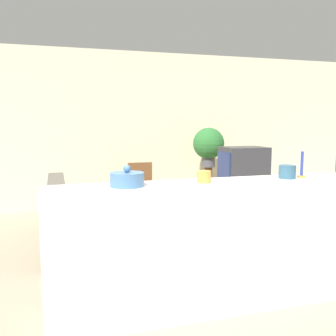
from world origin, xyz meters
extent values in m
plane|color=tan|center=(0.00, 0.00, 0.00)|extent=(14.00, 14.00, 0.00)
cube|color=beige|center=(0.00, 3.43, 1.35)|extent=(9.00, 0.06, 2.70)
cube|color=#605B51|center=(-0.81, 1.50, 0.23)|extent=(0.91, 1.69, 0.45)
cube|color=#605B51|center=(-1.17, 1.50, 0.62)|extent=(0.20, 1.69, 0.33)
cube|color=#605B51|center=(-0.81, 0.74, 0.29)|extent=(0.91, 0.16, 0.58)
cube|color=#605B51|center=(-0.81, 2.27, 0.29)|extent=(0.91, 0.16, 0.58)
cube|color=brown|center=(1.47, 1.79, 0.27)|extent=(0.85, 0.60, 0.54)
cube|color=#333338|center=(1.47, 1.79, 0.83)|extent=(0.62, 0.48, 0.59)
cube|color=navy|center=(1.16, 1.79, 0.83)|extent=(0.02, 0.39, 0.46)
cube|color=brown|center=(0.14, 2.59, 0.40)|extent=(0.44, 0.44, 0.04)
cube|color=brown|center=(0.14, 2.79, 0.63)|extent=(0.40, 0.04, 0.42)
cylinder|color=brown|center=(-0.05, 2.40, 0.19)|extent=(0.04, 0.04, 0.38)
cylinder|color=brown|center=(0.33, 2.40, 0.19)|extent=(0.04, 0.04, 0.38)
cylinder|color=brown|center=(-0.05, 2.78, 0.19)|extent=(0.04, 0.04, 0.38)
cylinder|color=brown|center=(0.33, 2.78, 0.19)|extent=(0.04, 0.04, 0.38)
cylinder|color=brown|center=(1.39, 2.91, 0.36)|extent=(0.14, 0.14, 0.71)
cylinder|color=#4C4C51|center=(1.39, 2.91, 0.80)|extent=(0.23, 0.23, 0.18)
sphere|color=#2D7033|center=(1.39, 2.91, 1.12)|extent=(0.54, 0.54, 0.54)
cube|color=white|center=(0.00, -0.43, 0.51)|extent=(2.56, 0.44, 1.02)
cylinder|color=#4C7AAD|center=(-0.67, -0.43, 1.07)|extent=(0.25, 0.25, 0.10)
sphere|color=#4C7AAD|center=(-0.67, -0.43, 1.15)|extent=(0.05, 0.05, 0.05)
cylinder|color=gold|center=(-0.07, -0.43, 1.06)|extent=(0.11, 0.11, 0.09)
cylinder|color=#B7933D|center=(0.81, -0.43, 1.03)|extent=(0.07, 0.07, 0.02)
cylinder|color=#2D3D9E|center=(0.81, -0.43, 1.14)|extent=(0.02, 0.02, 0.20)
cylinder|color=#335B75|center=(0.67, -0.43, 1.07)|extent=(0.14, 0.14, 0.11)
camera|label=1|loc=(-1.17, -3.09, 1.48)|focal=40.00mm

